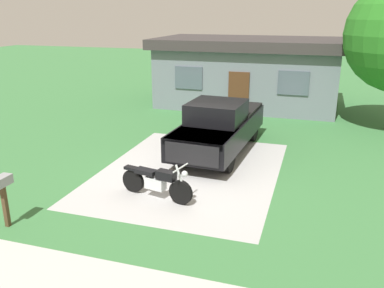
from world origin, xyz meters
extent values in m
plane|color=#3A743E|center=(0.00, 0.00, 0.00)|extent=(80.00, 80.00, 0.00)
cube|color=#ACACAC|center=(0.00, 0.00, 0.00)|extent=(5.43, 7.18, 0.01)
cylinder|color=black|center=(0.47, -2.24, 0.33)|extent=(0.67, 0.26, 0.66)
cylinder|color=black|center=(-1.05, -1.91, 0.33)|extent=(0.67, 0.26, 0.66)
cube|color=silver|center=(-0.32, -2.07, 0.42)|extent=(0.60, 0.37, 0.32)
cube|color=black|center=(0.03, -2.15, 0.72)|extent=(0.56, 0.36, 0.24)
cube|color=black|center=(-0.61, -2.01, 0.70)|extent=(0.65, 0.40, 0.12)
cube|color=black|center=(-1.05, -1.91, 0.70)|extent=(0.51, 0.30, 0.08)
cylinder|color=silver|center=(0.47, -2.24, 0.70)|extent=(0.34, 0.13, 0.77)
cylinder|color=silver|center=(0.47, -2.24, 1.02)|extent=(0.19, 0.69, 0.04)
sphere|color=silver|center=(0.58, -2.26, 0.88)|extent=(0.16, 0.16, 0.16)
cylinder|color=black|center=(1.13, 0.34, 0.42)|extent=(0.35, 0.86, 0.84)
cylinder|color=black|center=(-0.51, 0.43, 0.42)|extent=(0.35, 0.86, 0.84)
cylinder|color=black|center=(1.34, 3.83, 0.42)|extent=(0.35, 0.86, 0.84)
cylinder|color=black|center=(-0.30, 3.93, 0.42)|extent=(0.35, 0.86, 0.84)
cube|color=black|center=(0.42, 2.18, 0.80)|extent=(2.33, 5.71, 0.80)
cube|color=black|center=(0.31, 0.34, 1.10)|extent=(2.01, 2.01, 0.20)
cube|color=black|center=(0.39, 1.78, 1.55)|extent=(1.91, 2.00, 0.70)
cube|color=#3F4C56|center=(0.35, 0.98, 1.45)|extent=(1.71, 0.26, 0.60)
cube|color=black|center=(0.51, 3.73, 1.05)|extent=(2.04, 2.51, 0.50)
cube|color=black|center=(0.25, -0.59, 0.80)|extent=(1.70, 0.20, 0.64)
cube|color=#4C3823|center=(-3.06, -4.56, 0.55)|extent=(0.10, 0.10, 1.10)
cube|color=gray|center=(-3.06, -4.56, 1.15)|extent=(0.26, 0.48, 0.22)
cube|color=slate|center=(0.01, 10.17, 1.50)|extent=(9.00, 5.00, 3.00)
cube|color=#383333|center=(0.01, 10.17, 3.25)|extent=(9.60, 5.60, 0.50)
cube|color=#4C2D19|center=(0.01, 7.64, 1.05)|extent=(1.00, 0.08, 2.10)
cube|color=#4C5966|center=(-2.51, 7.64, 1.70)|extent=(1.40, 0.06, 1.10)
cube|color=#4C5966|center=(2.53, 7.64, 1.70)|extent=(1.40, 0.06, 1.10)
camera|label=1|loc=(3.63, -11.34, 4.83)|focal=37.86mm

